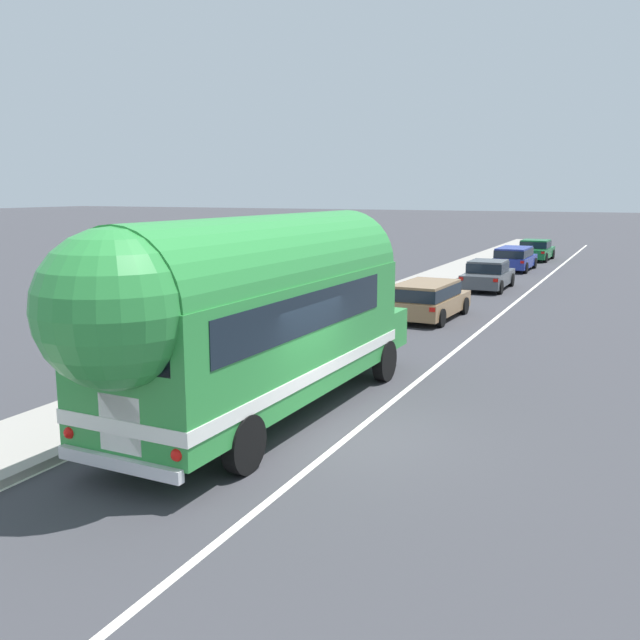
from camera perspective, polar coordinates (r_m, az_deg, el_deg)
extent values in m
plane|color=#38383D|center=(13.41, 2.37, -9.51)|extent=(300.00, 300.00, 0.00)
cube|color=silver|center=(24.54, 13.37, -0.53)|extent=(0.14, 80.00, 0.01)
cube|color=silver|center=(25.64, 4.64, 0.19)|extent=(0.12, 80.00, 0.01)
cube|color=gray|center=(24.27, 0.31, -0.20)|extent=(2.40, 90.00, 0.15)
cube|color=#2D8C3D|center=(14.03, -4.69, -1.20)|extent=(2.67, 8.38, 2.30)
cylinder|color=#2D8C3D|center=(13.84, -4.76, 3.47)|extent=(2.62, 8.28, 2.45)
sphere|color=#2D8C3D|center=(10.58, -16.38, 0.88)|extent=(2.40, 2.40, 2.40)
cube|color=#2D8C3D|center=(18.37, 3.13, -0.52)|extent=(2.29, 1.35, 0.95)
cube|color=silver|center=(14.18, -4.65, -3.77)|extent=(2.71, 8.43, 0.24)
cube|color=black|center=(13.67, -5.38, 1.04)|extent=(2.67, 6.59, 0.76)
cube|color=black|center=(10.66, -16.28, -1.77)|extent=(2.00, 0.12, 0.84)
cube|color=silver|center=(10.98, -15.98, -8.17)|extent=(0.80, 0.08, 0.90)
cube|color=silver|center=(11.12, -16.13, -11.22)|extent=(2.34, 0.19, 0.20)
sphere|color=red|center=(11.78, -19.76, -8.65)|extent=(0.20, 0.20, 0.20)
sphere|color=red|center=(10.43, -11.58, -10.74)|extent=(0.20, 0.20, 0.20)
cube|color=black|center=(17.62, 2.39, 3.37)|extent=(2.14, 0.14, 0.96)
cube|color=silver|center=(19.02, 3.95, -0.54)|extent=(0.90, 0.12, 0.56)
cylinder|color=black|center=(18.06, -1.63, -2.57)|extent=(0.28, 1.01, 1.00)
cylinder|color=black|center=(17.11, 5.31, -3.35)|extent=(0.28, 1.01, 1.00)
cylinder|color=black|center=(13.04, -15.00, -8.15)|extent=(0.28, 1.01, 1.00)
cylinder|color=black|center=(11.68, -6.21, -10.04)|extent=(0.28, 1.01, 1.00)
cube|color=olive|center=(25.71, 8.94, 1.29)|extent=(2.03, 4.34, 0.60)
cube|color=olive|center=(25.17, 8.63, 2.43)|extent=(1.78, 3.09, 0.55)
cube|color=black|center=(25.18, 8.63, 2.36)|extent=(1.85, 3.13, 0.43)
cube|color=red|center=(23.96, 5.46, 1.14)|extent=(0.20, 0.05, 0.14)
cube|color=red|center=(23.41, 9.16, 0.83)|extent=(0.20, 0.05, 0.14)
cylinder|color=black|center=(27.37, 8.11, 1.45)|extent=(0.22, 0.65, 0.64)
cylinder|color=black|center=(26.84, 11.72, 1.15)|extent=(0.22, 0.65, 0.64)
cylinder|color=black|center=(24.71, 5.89, 0.52)|extent=(0.22, 0.65, 0.64)
cylinder|color=black|center=(24.12, 9.85, 0.17)|extent=(0.22, 0.65, 0.64)
cube|color=#474C51|center=(33.91, 13.57, 3.35)|extent=(1.80, 4.31, 0.60)
cube|color=#474C51|center=(33.73, 13.57, 4.29)|extent=(1.59, 1.96, 0.55)
cube|color=black|center=(33.73, 13.56, 4.24)|extent=(1.65, 2.00, 0.43)
cube|color=red|center=(31.96, 11.45, 3.33)|extent=(0.20, 0.04, 0.14)
cube|color=red|center=(31.64, 14.16, 3.15)|extent=(0.20, 0.04, 0.14)
cylinder|color=black|center=(35.51, 12.68, 3.37)|extent=(0.20, 0.64, 0.64)
cylinder|color=black|center=(35.20, 15.38, 3.19)|extent=(0.20, 0.64, 0.64)
cylinder|color=black|center=(32.71, 11.59, 2.82)|extent=(0.20, 0.64, 0.64)
cylinder|color=black|center=(32.37, 14.51, 2.61)|extent=(0.20, 0.64, 0.64)
cube|color=navy|center=(42.45, 15.66, 4.64)|extent=(1.89, 4.36, 0.60)
cube|color=navy|center=(41.93, 15.58, 5.37)|extent=(1.67, 3.11, 0.55)
cube|color=black|center=(41.94, 15.58, 5.33)|extent=(1.73, 3.15, 0.43)
cube|color=red|center=(40.46, 13.99, 4.71)|extent=(0.20, 0.04, 0.14)
cube|color=red|center=(40.16, 16.20, 4.56)|extent=(0.20, 0.04, 0.14)
cylinder|color=black|center=(44.06, 14.89, 4.62)|extent=(0.21, 0.64, 0.64)
cylinder|color=black|center=(43.76, 17.13, 4.47)|extent=(0.21, 0.64, 0.64)
cylinder|color=black|center=(41.21, 14.07, 4.27)|extent=(0.21, 0.64, 0.64)
cylinder|color=black|center=(40.88, 16.46, 4.11)|extent=(0.21, 0.64, 0.64)
cube|color=#196633|center=(49.01, 17.20, 5.30)|extent=(2.00, 4.29, 0.60)
cube|color=#196633|center=(48.84, 17.21, 5.96)|extent=(1.73, 1.93, 0.55)
cube|color=black|center=(48.84, 17.21, 5.93)|extent=(1.79, 1.98, 0.43)
cube|color=red|center=(47.06, 15.78, 5.40)|extent=(0.20, 0.05, 0.14)
cube|color=red|center=(46.77, 17.75, 5.27)|extent=(0.20, 0.05, 0.14)
cylinder|color=black|center=(50.57, 16.46, 5.26)|extent=(0.22, 0.65, 0.64)
cylinder|color=black|center=(50.28, 18.48, 5.12)|extent=(0.22, 0.65, 0.64)
cylinder|color=black|center=(47.80, 15.83, 5.01)|extent=(0.22, 0.65, 0.64)
cylinder|color=black|center=(47.49, 17.96, 4.87)|extent=(0.22, 0.65, 0.64)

